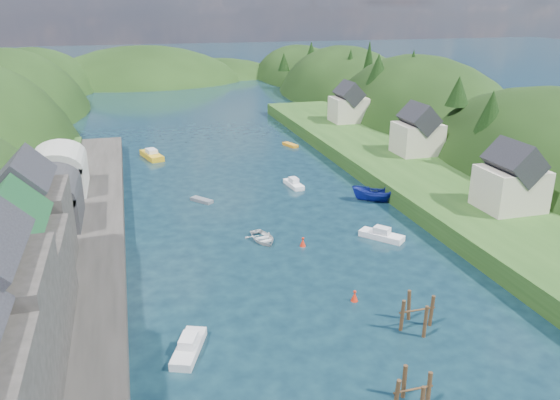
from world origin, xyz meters
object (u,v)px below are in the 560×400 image
object	(u,v)px
channel_buoy_near	(355,296)
channel_buoy_far	(303,242)
piling_cluster_far	(417,316)
piling_cluster_near	(412,396)

from	to	relation	value
channel_buoy_near	channel_buoy_far	xyz separation A→B (m)	(-0.88, 12.70, 0.00)
piling_cluster_far	channel_buoy_near	size ratio (longest dim) A/B	3.16
channel_buoy_near	channel_buoy_far	size ratio (longest dim) A/B	1.00
piling_cluster_far	channel_buoy_far	distance (m)	18.70
channel_buoy_near	piling_cluster_far	bearing A→B (deg)	-59.68
piling_cluster_near	channel_buoy_near	bearing A→B (deg)	82.49
piling_cluster_far	channel_buoy_near	distance (m)	6.44
piling_cluster_near	channel_buoy_far	bearing A→B (deg)	87.90
piling_cluster_near	channel_buoy_far	world-z (taller)	piling_cluster_near
piling_cluster_far	piling_cluster_near	bearing A→B (deg)	-120.47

